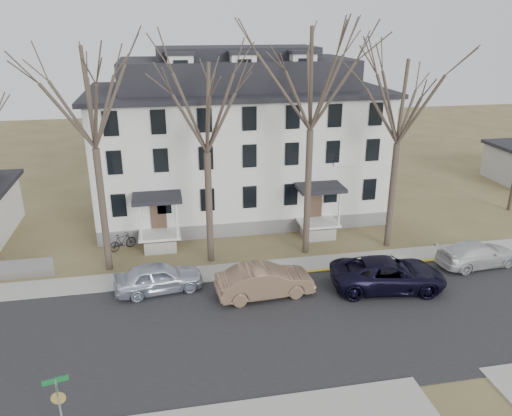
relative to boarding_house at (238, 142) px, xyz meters
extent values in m
plane|color=brown|center=(2.00, -17.95, -5.38)|extent=(120.00, 120.00, 0.00)
cube|color=#27272A|center=(2.00, -15.95, -5.38)|extent=(120.00, 10.00, 0.04)
cube|color=#A09F97|center=(2.00, -9.95, -5.38)|extent=(120.00, 2.00, 0.08)
cube|color=gold|center=(7.00, -10.85, -5.38)|extent=(14.00, 0.25, 0.06)
cube|color=slate|center=(0.00, 0.05, -4.88)|extent=(20.00, 10.00, 1.00)
cube|color=silver|center=(0.00, 0.05, -0.38)|extent=(20.00, 10.00, 8.00)
cube|color=black|center=(0.00, 0.05, 3.72)|extent=(20.80, 10.80, 0.30)
cube|color=black|center=(0.00, 0.05, 4.87)|extent=(16.00, 7.00, 2.00)
cube|color=black|center=(0.00, 0.05, 6.27)|extent=(11.00, 4.50, 0.80)
cube|color=white|center=(-6.00, -5.91, -4.38)|extent=(2.60, 2.00, 0.16)
cube|color=white|center=(4.50, -5.91, -4.38)|extent=(2.60, 2.00, 0.16)
cube|color=white|center=(6.50, -5.03, -0.18)|extent=(1.60, 0.08, 1.20)
cylinder|color=#473B31|center=(-9.00, -8.15, -1.74)|extent=(0.40, 0.40, 7.28)
cylinder|color=#473B31|center=(-3.00, -8.15, -2.00)|extent=(0.40, 0.40, 6.76)
cylinder|color=#473B31|center=(3.00, -8.15, -1.48)|extent=(0.40, 0.40, 7.80)
cylinder|color=#473B31|center=(8.50, -8.15, -2.00)|extent=(0.40, 0.40, 6.76)
imported|color=silver|center=(-6.12, -11.34, -4.58)|extent=(4.90, 2.51, 1.60)
imported|color=#7F614A|center=(-0.62, -12.90, -4.53)|extent=(5.28, 2.21, 1.70)
imported|color=black|center=(6.09, -13.40, -4.52)|extent=(6.48, 3.66, 1.71)
imported|color=silver|center=(12.48, -11.84, -4.66)|extent=(5.17, 2.55, 1.44)
imported|color=black|center=(-5.87, -5.48, -4.89)|extent=(1.94, 1.45, 0.97)
imported|color=black|center=(-8.35, -5.71, -4.82)|extent=(1.86, 1.37, 1.11)
cylinder|color=gray|center=(-9.39, -21.42, -3.95)|extent=(0.08, 0.08, 2.86)
cube|color=#0C5926|center=(-9.39, -21.42, -2.58)|extent=(0.82, 0.03, 0.20)
cube|color=#0C5926|center=(-9.39, -21.42, -2.81)|extent=(0.03, 0.82, 0.20)
camera|label=1|loc=(-5.44, -35.58, 8.43)|focal=35.00mm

